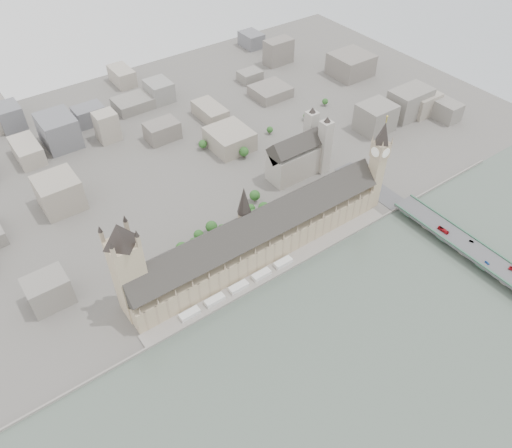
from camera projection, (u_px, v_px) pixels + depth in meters
ground at (270, 266)px, 464.94m from camera, size 900.00×900.00×0.00m
river_thames at (404, 400)px, 367.16m from camera, size 600.00×600.00×0.00m
embankment_wall at (280, 274)px, 455.03m from camera, size 600.00×1.50×3.00m
river_terrace at (275, 270)px, 459.81m from camera, size 270.00×15.00×2.00m
terrace_tents at (239, 287)px, 440.97m from camera, size 118.00×7.00×4.00m
palace_of_westminster at (258, 236)px, 461.12m from camera, size 265.00×40.73×55.44m
elizabeth_tower at (378, 160)px, 489.01m from camera, size 17.00×17.00×107.50m
victoria_tower at (127, 266)px, 390.52m from camera, size 30.00×30.00×100.00m
central_tower at (244, 208)px, 436.53m from camera, size 13.00×13.00×48.00m
westminster_bridge at (459, 244)px, 478.83m from camera, size 25.00×325.00×10.25m
bridge_parapets at (502, 268)px, 448.56m from camera, size 25.00×235.00×1.15m
westminster_abbey at (299, 155)px, 551.53m from camera, size 68.00×36.00×64.00m
city_skyline_inland at (147, 132)px, 597.17m from camera, size 720.00×360.00×38.00m
park_trees at (225, 228)px, 491.11m from camera, size 110.00×30.00×15.00m
red_bus_north at (443, 230)px, 482.76m from camera, size 3.24×11.80×3.26m
car_blue at (487, 263)px, 452.56m from camera, size 2.46×4.91×1.60m
car_silver at (471, 241)px, 472.76m from camera, size 2.90×4.51×1.41m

